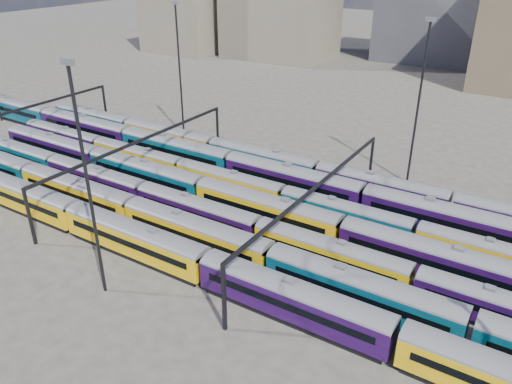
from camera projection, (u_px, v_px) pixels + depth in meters
The scene contains 14 objects.
ground at pixel (249, 220), 70.06m from camera, with size 500.00×500.00×0.00m, color #403C36.
rake_0 at pixel (135, 236), 60.74m from camera, with size 108.36×3.17×5.35m.
rake_1 at pixel (271, 257), 56.76m from camera, with size 129.79×3.16×5.34m.
rake_2 at pixel (259, 228), 62.94m from camera, with size 117.94×2.88×4.84m.
rake_3 at pixel (266, 207), 67.48m from camera, with size 109.80×3.21×5.42m.
rake_4 at pixel (283, 195), 71.53m from camera, with size 113.57×2.77×4.65m.
rake_5 at pixel (230, 162), 81.18m from camera, with size 137.37×3.35×5.65m.
rake_6 at pixel (317, 171), 78.76m from camera, with size 123.01×3.00×5.05m.
gantry_0 at pixel (19, 115), 90.89m from camera, with size 0.35×40.35×8.03m.
gantry_1 at pixel (140, 147), 76.58m from camera, with size 0.35×40.35×8.03m.
gantry_2 at pixel (316, 194), 62.27m from camera, with size 0.35×40.35×8.03m.
mast_1 at pixel (179, 66), 94.84m from camera, with size 1.40×0.50×25.60m.
mast_2 at pixel (87, 177), 49.56m from camera, with size 1.40×0.50×25.60m.
mast_3 at pixel (419, 98), 74.90m from camera, with size 1.40×0.50×25.60m.
Camera 1 is at (33.27, -51.17, 34.64)m, focal length 35.00 mm.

